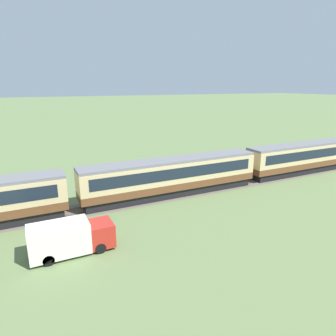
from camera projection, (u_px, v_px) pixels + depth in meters
ground_plane at (333, 168)px, 44.50m from camera, size 600.00×600.00×0.00m
passenger_train at (174, 175)px, 33.36m from camera, size 107.46×2.97×4.16m
railway_track at (216, 187)px, 36.37m from camera, size 155.27×3.60×0.04m
delivery_truck_red at (70, 238)px, 21.83m from camera, size 6.00×2.21×2.45m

